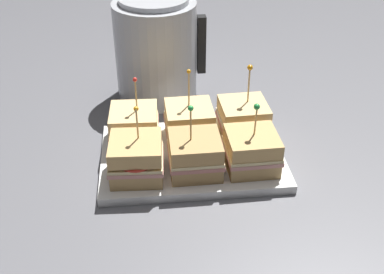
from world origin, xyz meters
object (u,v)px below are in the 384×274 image
at_px(sandwich_back_center, 191,123).
at_px(kettle_steel, 156,49).
at_px(sandwich_front_left, 136,158).
at_px(sandwich_front_center, 195,155).
at_px(sandwich_back_left, 134,126).
at_px(sandwich_front_right, 252,151).
at_px(serving_platter, 192,157).
at_px(sandwich_back_right, 243,120).

xyz_separation_m(sandwich_back_center, kettle_steel, (-0.06, 0.24, 0.07)).
xyz_separation_m(sandwich_front_left, sandwich_front_center, (0.11, 0.00, -0.00)).
relative_size(sandwich_front_left, sandwich_back_center, 0.92).
distance_m(sandwich_front_left, sandwich_front_center, 0.11).
distance_m(sandwich_back_left, sandwich_back_center, 0.12).
distance_m(sandwich_front_right, kettle_steel, 0.38).
xyz_separation_m(serving_platter, kettle_steel, (-0.06, 0.29, 0.11)).
height_order(sandwich_front_left, sandwich_back_right, sandwich_back_right).
height_order(serving_platter, sandwich_back_center, sandwich_back_center).
xyz_separation_m(sandwich_front_right, sandwich_back_left, (-0.22, 0.11, -0.00)).
bearing_deg(sandwich_back_right, sandwich_back_left, 179.57).
bearing_deg(sandwich_front_left, sandwich_back_right, 27.42).
bearing_deg(sandwich_front_center, sandwich_back_center, 88.49).
bearing_deg(sandwich_front_center, serving_platter, 90.04).
xyz_separation_m(sandwich_front_right, sandwich_back_center, (-0.10, 0.11, 0.00)).
relative_size(sandwich_back_right, kettle_steel, 0.59).
relative_size(sandwich_front_left, sandwich_front_center, 1.01).
bearing_deg(sandwich_front_left, sandwich_back_center, 44.95).
bearing_deg(sandwich_back_center, kettle_steel, 103.98).
height_order(sandwich_back_right, kettle_steel, kettle_steel).
xyz_separation_m(sandwich_back_right, kettle_steel, (-0.17, 0.23, 0.07)).
bearing_deg(sandwich_back_right, serving_platter, -153.24).
distance_m(serving_platter, sandwich_back_left, 0.13).
bearing_deg(kettle_steel, serving_platter, -79.09).
distance_m(sandwich_front_left, kettle_steel, 0.36).
bearing_deg(sandwich_front_center, sandwich_front_left, -178.10).
bearing_deg(sandwich_back_left, sandwich_back_center, -2.44).
bearing_deg(sandwich_back_right, sandwich_front_left, -152.58).
relative_size(sandwich_front_right, kettle_steel, 0.52).
bearing_deg(sandwich_front_left, serving_platter, 28.10).
relative_size(serving_platter, kettle_steel, 1.36).
distance_m(sandwich_back_center, sandwich_back_right, 0.11).
bearing_deg(kettle_steel, sandwich_front_left, -98.78).
height_order(sandwich_front_right, sandwich_back_right, sandwich_back_right).
distance_m(sandwich_back_left, sandwich_back_right, 0.23).
xyz_separation_m(sandwich_back_center, sandwich_back_right, (0.11, 0.00, 0.00)).
height_order(serving_platter, sandwich_front_center, sandwich_front_center).
relative_size(sandwich_front_left, kettle_steel, 0.54).
distance_m(sandwich_front_left, sandwich_back_right, 0.25).
xyz_separation_m(serving_platter, sandwich_front_left, (-0.11, -0.06, 0.05)).
bearing_deg(sandwich_front_center, sandwich_front_right, 0.75).
xyz_separation_m(sandwich_front_right, kettle_steel, (-0.16, 0.34, 0.07)).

